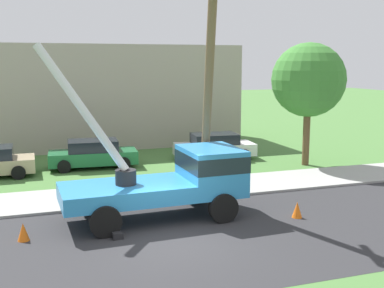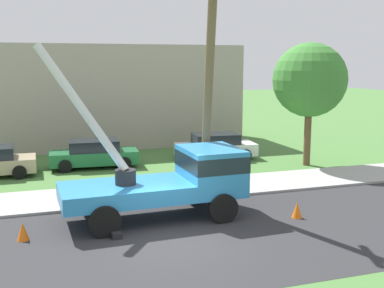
% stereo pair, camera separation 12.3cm
% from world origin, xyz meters
% --- Properties ---
extents(ground_plane, '(120.00, 120.00, 0.00)m').
position_xyz_m(ground_plane, '(0.00, 12.00, 0.00)').
color(ground_plane, '#477538').
extents(road_asphalt, '(80.00, 7.60, 0.01)m').
position_xyz_m(road_asphalt, '(0.00, 0.00, 0.00)').
color(road_asphalt, '#2B2B2D').
rests_on(road_asphalt, ground).
extents(sidewalk_strip, '(80.00, 3.13, 0.10)m').
position_xyz_m(sidewalk_strip, '(0.00, 5.37, 0.05)').
color(sidewalk_strip, '#9E9E99').
rests_on(sidewalk_strip, ground).
extents(utility_truck, '(6.84, 3.21, 5.98)m').
position_xyz_m(utility_truck, '(0.73, 2.24, 1.41)').
color(utility_truck, '#2D84C6').
rests_on(utility_truck, ground).
extents(leaning_utility_pole, '(0.76, 2.93, 8.82)m').
position_xyz_m(leaning_utility_pole, '(2.27, 3.23, 4.53)').
color(leaning_utility_pole, brown).
rests_on(leaning_utility_pole, ground).
extents(traffic_cone_ahead, '(0.36, 0.36, 0.56)m').
position_xyz_m(traffic_cone_ahead, '(4.65, 0.72, 0.28)').
color(traffic_cone_ahead, orange).
rests_on(traffic_cone_ahead, ground).
extents(traffic_cone_behind, '(0.36, 0.36, 0.56)m').
position_xyz_m(traffic_cone_behind, '(-4.35, 1.41, 0.28)').
color(traffic_cone_behind, orange).
rests_on(traffic_cone_behind, ground).
extents(traffic_cone_curbside, '(0.36, 0.36, 0.56)m').
position_xyz_m(traffic_cone_curbside, '(1.96, 3.59, 0.28)').
color(traffic_cone_curbside, orange).
rests_on(traffic_cone_curbside, ground).
extents(parked_sedan_green, '(4.50, 2.20, 1.42)m').
position_xyz_m(parked_sedan_green, '(-1.09, 11.07, 0.71)').
color(parked_sedan_green, '#1E6638').
rests_on(parked_sedan_green, ground).
extents(parked_sedan_white, '(4.54, 2.26, 1.42)m').
position_xyz_m(parked_sedan_white, '(5.61, 11.19, 0.71)').
color(parked_sedan_white, silver).
rests_on(parked_sedan_white, ground).
extents(roadside_tree_near, '(3.79, 3.79, 6.34)m').
position_xyz_m(roadside_tree_near, '(9.58, 8.21, 4.42)').
color(roadside_tree_near, brown).
rests_on(roadside_tree_near, ground).
extents(lowrise_building_backdrop, '(18.00, 6.00, 6.40)m').
position_xyz_m(lowrise_building_backdrop, '(0.08, 18.36, 3.20)').
color(lowrise_building_backdrop, '#A5998C').
rests_on(lowrise_building_backdrop, ground).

